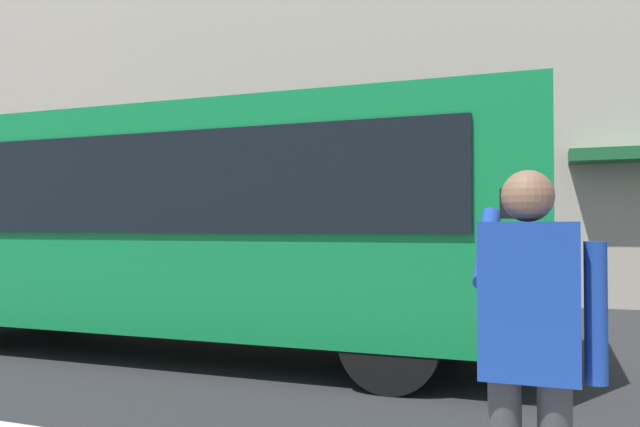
% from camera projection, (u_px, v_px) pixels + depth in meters
% --- Properties ---
extents(ground_plane, '(60.00, 60.00, 0.00)m').
position_uv_depth(ground_plane, '(462.00, 371.00, 6.90)').
color(ground_plane, '#232326').
extents(building_facade_far, '(28.00, 1.55, 12.00)m').
position_uv_depth(building_facade_far, '(502.00, 26.00, 13.41)').
color(building_facade_far, '#A89E8E').
rests_on(building_facade_far, ground_plane).
extents(red_bus, '(9.05, 2.54, 3.08)m').
position_uv_depth(red_bus, '(185.00, 222.00, 8.10)').
color(red_bus, '#0F7238').
rests_on(red_bus, ground_plane).
extents(pedestrian_photographer, '(0.53, 0.52, 1.70)m').
position_uv_depth(pedestrian_photographer, '(530.00, 338.00, 2.61)').
color(pedestrian_photographer, '#2D2D33').
rests_on(pedestrian_photographer, sidewalk_curb).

